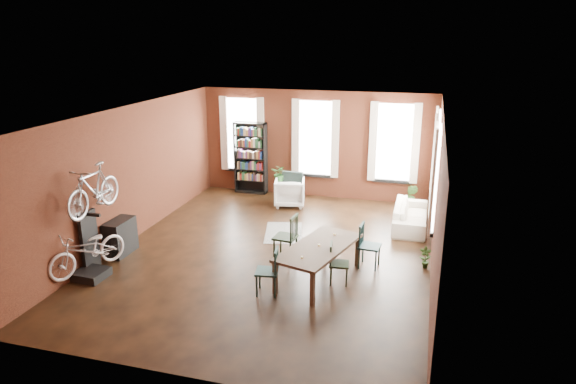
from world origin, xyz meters
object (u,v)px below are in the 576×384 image
(cream_sofa, at_px, (411,211))
(plant_stand, at_px, (281,191))
(dining_chair_c, at_px, (339,264))
(dining_table, at_px, (319,263))
(bookshelf, at_px, (251,158))
(dining_chair_a, at_px, (267,271))
(bicycle_floor, at_px, (85,231))
(white_armchair, at_px, (290,191))
(console_table, at_px, (120,237))
(bike_trainer, at_px, (91,274))
(dining_chair_b, at_px, (285,237))
(dining_chair_d, at_px, (370,246))

(cream_sofa, height_order, plant_stand, cream_sofa)
(dining_chair_c, bearing_deg, dining_table, 75.78)
(bookshelf, distance_m, plant_stand, 1.50)
(dining_table, distance_m, dining_chair_a, 1.18)
(bookshelf, distance_m, bicycle_floor, 6.56)
(dining_chair_a, xyz_separation_m, white_armchair, (-0.98, 5.18, -0.03))
(dining_table, bearing_deg, cream_sofa, 81.10)
(bookshelf, xyz_separation_m, white_armchair, (1.49, -0.90, -0.67))
(bookshelf, height_order, white_armchair, bookshelf)
(white_armchair, height_order, console_table, white_armchair)
(bookshelf, bearing_deg, bike_trainer, -100.33)
(dining_chair_a, distance_m, bookshelf, 6.59)
(console_table, relative_size, bicycle_floor, 0.47)
(dining_chair_a, xyz_separation_m, bike_trainer, (-3.65, -0.37, -0.37))
(plant_stand, bearing_deg, dining_chair_b, -72.28)
(dining_chair_d, xyz_separation_m, bike_trainer, (-5.39, -2.07, -0.39))
(dining_chair_b, relative_size, console_table, 1.27)
(dining_table, height_order, dining_chair_a, dining_chair_a)
(dining_chair_b, distance_m, console_table, 3.74)
(dining_chair_a, bearing_deg, console_table, -112.58)
(dining_chair_c, distance_m, console_table, 5.01)
(dining_chair_a, bearing_deg, bicycle_floor, -93.59)
(dining_chair_c, height_order, plant_stand, dining_chair_c)
(bike_trainer, bearing_deg, dining_chair_b, 29.35)
(dining_chair_c, xyz_separation_m, dining_chair_d, (0.49, 0.91, 0.06))
(dining_chair_b, bearing_deg, plant_stand, -156.30)
(dining_chair_d, bearing_deg, bookshelf, 49.22)
(cream_sofa, bearing_deg, dining_chair_a, 150.52)
(plant_stand, bearing_deg, cream_sofa, -16.75)
(bookshelf, distance_m, cream_sofa, 5.28)
(dining_chair_b, bearing_deg, dining_chair_d, 98.16)
(dining_chair_b, height_order, white_armchair, dining_chair_b)
(bookshelf, height_order, bicycle_floor, bookshelf)
(dining_table, distance_m, bicycle_floor, 4.70)
(dining_chair_d, bearing_deg, dining_table, 138.70)
(bookshelf, height_order, cream_sofa, bookshelf)
(dining_chair_d, xyz_separation_m, console_table, (-5.50, -0.82, -0.07))
(cream_sofa, distance_m, plant_stand, 3.99)
(dining_table, bearing_deg, console_table, -164.53)
(dining_chair_b, xyz_separation_m, bookshelf, (-2.38, 4.45, 0.59))
(dining_table, xyz_separation_m, dining_chair_a, (-0.83, -0.83, 0.10))
(dining_chair_b, bearing_deg, console_table, -72.46)
(bookshelf, height_order, console_table, bookshelf)
(dining_chair_c, height_order, bike_trainer, dining_chair_c)
(dining_table, bearing_deg, dining_chair_b, 155.40)
(bike_trainer, bearing_deg, plant_stand, 68.64)
(dining_chair_c, distance_m, dining_chair_d, 1.04)
(bike_trainer, bearing_deg, bookshelf, 79.67)
(dining_chair_a, relative_size, console_table, 1.15)
(console_table, bearing_deg, dining_table, -0.55)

